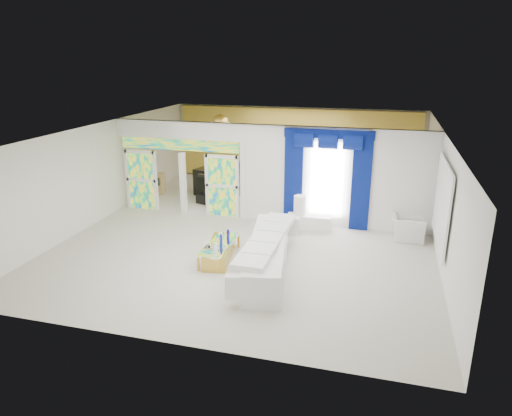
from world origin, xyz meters
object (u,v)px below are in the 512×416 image
(grand_piano, at_px, (225,179))
(coffee_table, at_px, (219,252))
(white_sofa, at_px, (268,255))
(armchair, at_px, (407,227))
(console_table, at_px, (309,222))

(grand_piano, bearing_deg, coffee_table, -56.28)
(white_sofa, bearing_deg, grand_piano, 108.18)
(white_sofa, relative_size, grand_piano, 2.02)
(armchair, xyz_separation_m, grand_piano, (-6.55, 3.07, 0.16))
(console_table, bearing_deg, armchair, 1.28)
(coffee_table, height_order, console_table, console_table)
(armchair, bearing_deg, grand_piano, 63.63)
(white_sofa, distance_m, grand_piano, 6.95)
(console_table, bearing_deg, white_sofa, -99.82)
(coffee_table, xyz_separation_m, console_table, (1.87, 2.72, 0.03))
(white_sofa, relative_size, armchair, 3.82)
(coffee_table, height_order, armchair, armchair)
(coffee_table, relative_size, console_table, 1.32)
(armchair, relative_size, grand_piano, 0.53)
(white_sofa, xyz_separation_m, armchair, (3.32, 3.08, -0.04))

